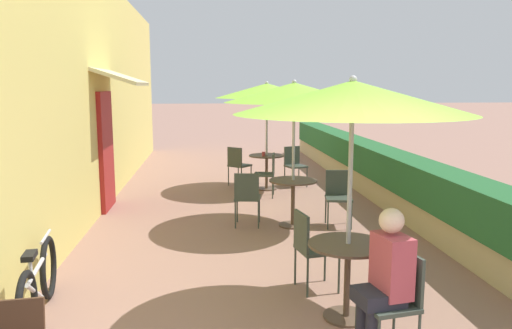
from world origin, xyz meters
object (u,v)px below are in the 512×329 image
at_px(cafe_chair_far_right, 238,163).
at_px(patio_table_mid, 293,193).
at_px(patio_umbrella_mid, 294,93).
at_px(coffee_cup_far, 264,154).
at_px(bicycle_leaning, 39,285).
at_px(cafe_chair_near_left, 311,244).
at_px(cafe_chair_near_right, 397,296).
at_px(patio_umbrella_far, 267,91).
at_px(patio_umbrella_near, 353,98).
at_px(seated_patron_near_right, 385,277).
at_px(cafe_chair_mid_right, 338,193).
at_px(patio_table_far, 267,165).
at_px(cafe_chair_far_back, 268,171).
at_px(cafe_chair_mid_left, 247,195).
at_px(patio_table_near, 348,265).
at_px(cafe_chair_far_left, 294,163).

bearing_deg(cafe_chair_far_right, patio_table_mid, -37.61).
relative_size(patio_umbrella_mid, cafe_chair_far_right, 2.63).
bearing_deg(coffee_cup_far, bicycle_leaning, -116.27).
bearing_deg(cafe_chair_near_left, cafe_chair_near_right, 6.09).
height_order(patio_umbrella_far, bicycle_leaning, patio_umbrella_far).
height_order(patio_umbrella_mid, cafe_chair_far_right, patio_umbrella_mid).
bearing_deg(patio_umbrella_mid, patio_umbrella_near, -90.55).
distance_m(cafe_chair_near_left, seated_patron_near_right, 1.44).
height_order(cafe_chair_mid_right, patio_table_far, cafe_chair_mid_right).
xyz_separation_m(patio_umbrella_near, patio_umbrella_mid, (0.03, 3.19, 0.00)).
xyz_separation_m(cafe_chair_near_right, cafe_chair_mid_right, (0.54, 3.85, 0.00)).
bearing_deg(cafe_chair_far_back, cafe_chair_mid_left, 175.29).
xyz_separation_m(patio_umbrella_mid, cafe_chair_mid_left, (-0.72, 0.02, -1.58)).
bearing_deg(seated_patron_near_right, cafe_chair_mid_left, 0.52).
height_order(patio_table_mid, cafe_chair_mid_left, cafe_chair_mid_left).
height_order(patio_table_near, cafe_chair_mid_right, cafe_chair_mid_right).
bearing_deg(cafe_chair_near_right, patio_table_far, -8.69).
relative_size(patio_table_near, cafe_chair_mid_left, 0.87).
relative_size(cafe_chair_far_right, cafe_chair_far_back, 1.00).
bearing_deg(bicycle_leaning, cafe_chair_far_back, 54.01).
height_order(patio_umbrella_mid, cafe_chair_far_back, patio_umbrella_mid).
bearing_deg(cafe_chair_near_left, bicycle_leaning, -91.82).
distance_m(cafe_chair_near_right, patio_umbrella_far, 6.91).
bearing_deg(coffee_cup_far, patio_table_far, 60.28).
distance_m(patio_umbrella_near, patio_umbrella_mid, 3.19).
height_order(cafe_chair_near_left, cafe_chair_mid_right, same).
relative_size(patio_umbrella_mid, cafe_chair_mid_right, 2.63).
height_order(patio_umbrella_far, coffee_cup_far, patio_umbrella_far).
bearing_deg(patio_umbrella_far, seated_patron_near_right, -88.76).
relative_size(patio_table_near, patio_umbrella_far, 0.33).
bearing_deg(cafe_chair_far_back, cafe_chair_far_right, 36.09).
bearing_deg(patio_umbrella_mid, patio_table_mid, -90.00).
xyz_separation_m(cafe_chair_near_left, cafe_chair_far_left, (0.82, 5.65, 0.00)).
relative_size(cafe_chair_near_right, patio_table_far, 1.16).
relative_size(patio_umbrella_near, cafe_chair_mid_left, 2.63).
bearing_deg(cafe_chair_near_left, patio_umbrella_mid, 163.62).
relative_size(patio_table_mid, patio_umbrella_far, 0.33).
relative_size(patio_table_far, coffee_cup_far, 8.36).
relative_size(cafe_chair_near_left, coffee_cup_far, 9.67).
bearing_deg(seated_patron_near_right, bicycle_leaning, 61.25).
height_order(cafe_chair_near_left, patio_umbrella_mid, patio_umbrella_mid).
height_order(cafe_chair_far_right, coffee_cup_far, cafe_chair_far_right).
relative_size(patio_table_far, cafe_chair_far_back, 0.87).
height_order(seated_patron_near_right, cafe_chair_mid_right, seated_patron_near_right).
distance_m(cafe_chair_mid_left, cafe_chair_far_right, 3.24).
bearing_deg(cafe_chair_mid_left, bicycle_leaning, -118.87).
xyz_separation_m(seated_patron_near_right, patio_table_far, (-0.15, 6.75, -0.16)).
height_order(patio_table_near, patio_umbrella_near, patio_umbrella_near).
xyz_separation_m(patio_table_near, cafe_chair_near_right, (0.21, -0.69, -0.01)).
xyz_separation_m(cafe_chair_near_right, bicycle_leaning, (-3.12, 0.95, -0.17)).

